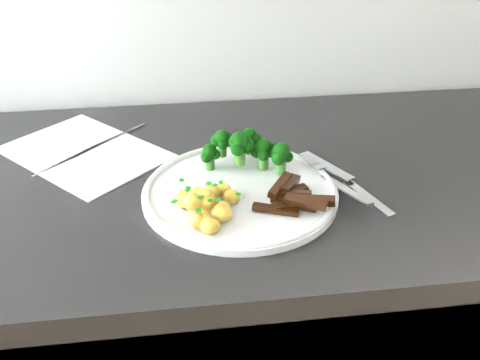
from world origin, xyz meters
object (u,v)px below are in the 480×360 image
(recipe_paper, at_px, (84,152))
(broccoli, at_px, (247,147))
(knife, at_px, (356,190))
(beef_strips, at_px, (293,197))
(potatoes, at_px, (205,203))
(plate, at_px, (240,192))
(fork, at_px, (336,181))

(recipe_paper, distance_m, broccoli, 0.30)
(broccoli, bearing_deg, knife, -29.10)
(recipe_paper, distance_m, knife, 0.49)
(beef_strips, distance_m, knife, 0.11)
(broccoli, xyz_separation_m, potatoes, (-0.08, -0.13, -0.02))
(broccoli, bearing_deg, potatoes, -122.11)
(knife, bearing_deg, broccoli, 150.90)
(plate, xyz_separation_m, fork, (0.15, -0.01, 0.01))
(recipe_paper, height_order, potatoes, potatoes)
(plate, bearing_deg, broccoli, 74.22)
(broccoli, bearing_deg, plate, -105.78)
(potatoes, bearing_deg, beef_strips, 2.29)
(recipe_paper, bearing_deg, beef_strips, -34.36)
(beef_strips, relative_size, fork, 0.72)
(plate, distance_m, broccoli, 0.09)
(knife, bearing_deg, plate, 174.41)
(potatoes, distance_m, fork, 0.22)
(knife, bearing_deg, recipe_paper, 155.82)
(recipe_paper, distance_m, fork, 0.45)
(broccoli, xyz_separation_m, fork, (0.13, -0.08, -0.03))
(plate, xyz_separation_m, knife, (0.18, -0.02, 0.00))
(recipe_paper, relative_size, plate, 1.10)
(beef_strips, height_order, fork, beef_strips)
(plate, xyz_separation_m, potatoes, (-0.06, -0.05, 0.02))
(recipe_paper, distance_m, plate, 0.32)
(beef_strips, bearing_deg, broccoli, 114.18)
(potatoes, bearing_deg, broccoli, 57.89)
(recipe_paper, xyz_separation_m, knife, (0.44, -0.20, 0.01))
(plate, relative_size, potatoes, 2.61)
(potatoes, bearing_deg, fork, 12.55)
(beef_strips, xyz_separation_m, fork, (0.08, 0.04, -0.00))
(beef_strips, bearing_deg, recipe_paper, 145.64)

